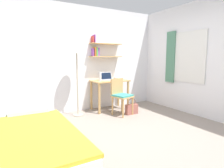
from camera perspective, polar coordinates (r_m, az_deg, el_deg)
ground_plane at (r=3.38m, az=6.03°, el=-15.38°), size 5.28×5.28×0.00m
wall_back at (r=4.89m, az=-7.83°, el=7.48°), size 4.40×0.27×2.60m
wall_right at (r=4.62m, az=26.84°, el=6.68°), size 0.10×4.40×2.60m
bed at (r=2.64m, az=-21.55°, el=-17.07°), size 0.85×2.05×0.54m
desk at (r=4.87m, az=-0.72°, el=-0.67°), size 0.92×0.57×0.77m
desk_chair at (r=4.47m, az=2.68°, el=-3.18°), size 0.49×0.49×0.85m
standing_lamp at (r=4.36m, az=-10.57°, el=9.18°), size 0.36×0.36×1.66m
laptop at (r=4.86m, az=-1.57°, el=1.80°), size 0.33×0.21×0.20m
water_bottle at (r=4.65m, az=-3.57°, el=2.29°), size 0.06×0.06×0.23m
book_stack at (r=5.00m, az=1.90°, el=1.69°), size 0.18×0.24×0.06m
handbag at (r=4.58m, az=5.92°, el=-7.38°), size 0.31×0.11×0.39m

